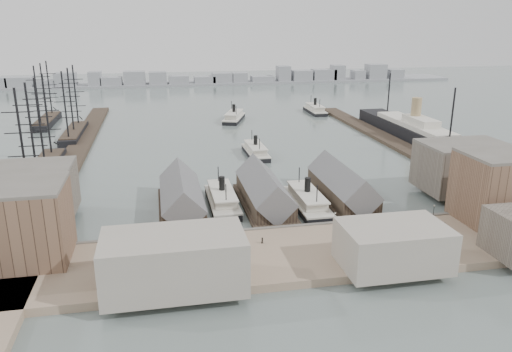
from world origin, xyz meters
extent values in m
plane|color=#54615E|center=(0.00, 0.00, 0.00)|extent=(900.00, 900.00, 0.00)
cube|color=#88715B|center=(0.00, -20.00, 1.00)|extent=(180.00, 30.00, 2.00)
cube|color=#59544C|center=(0.00, -5.20, 1.15)|extent=(180.00, 1.20, 2.30)
cube|color=#2D231C|center=(-68.00, 100.00, 0.80)|extent=(10.00, 220.00, 1.60)
cube|color=#2D231C|center=(78.00, 90.00, 0.80)|extent=(10.00, 180.00, 1.60)
cube|color=#2D231C|center=(-26.00, 16.00, 0.60)|extent=(14.00, 42.00, 1.20)
cube|color=#2D231C|center=(-26.00, 17.00, 3.70)|extent=(12.00, 36.00, 5.00)
cube|color=#59595B|center=(-26.00, 17.00, 6.30)|extent=(12.60, 37.00, 12.60)
cube|color=#2D231C|center=(0.00, 16.00, 0.60)|extent=(14.00, 42.00, 1.20)
cube|color=#2D231C|center=(0.00, 17.00, 3.70)|extent=(12.00, 36.00, 5.00)
cube|color=#59595B|center=(0.00, 17.00, 6.30)|extent=(12.60, 37.00, 12.60)
cube|color=#2D231C|center=(26.00, 16.00, 0.60)|extent=(14.00, 42.00, 1.20)
cube|color=#2D231C|center=(26.00, 17.00, 3.70)|extent=(12.00, 36.00, 5.00)
cube|color=#59595B|center=(26.00, 17.00, 6.30)|extent=(12.60, 37.00, 12.60)
cube|color=#60564C|center=(-70.00, 18.00, 9.00)|extent=(26.00, 20.00, 14.00)
cube|color=#60564C|center=(68.00, 15.00, 9.50)|extent=(28.00, 20.00, 15.00)
cube|color=gray|center=(20.00, -32.00, 7.00)|extent=(24.00, 16.00, 10.00)
cube|color=gray|center=(-30.00, -32.00, 8.00)|extent=(30.00, 16.00, 12.00)
cylinder|color=black|center=(-45.00, -7.00, 3.80)|extent=(0.16, 0.16, 3.60)
sphere|color=beige|center=(-45.00, -7.00, 5.70)|extent=(0.44, 0.44, 0.44)
cylinder|color=black|center=(-15.00, -7.00, 3.80)|extent=(0.16, 0.16, 3.60)
sphere|color=beige|center=(-15.00, -7.00, 5.70)|extent=(0.44, 0.44, 0.44)
cylinder|color=black|center=(15.00, -7.00, 3.80)|extent=(0.16, 0.16, 3.60)
sphere|color=beige|center=(15.00, -7.00, 5.70)|extent=(0.44, 0.44, 0.44)
cylinder|color=black|center=(45.00, -7.00, 3.80)|extent=(0.16, 0.16, 3.60)
sphere|color=beige|center=(45.00, -7.00, 5.70)|extent=(0.44, 0.44, 0.44)
cube|color=gray|center=(0.00, 340.00, 1.00)|extent=(500.00, 40.00, 2.00)
cube|color=gray|center=(-145.16, 330.00, 5.14)|extent=(20.65, 14.00, 10.28)
cube|color=gray|center=(-123.57, 330.00, 3.62)|extent=(14.71, 14.00, 7.23)
cube|color=gray|center=(-107.98, 330.00, 6.62)|extent=(17.63, 14.00, 13.23)
cube|color=gray|center=(-83.49, 330.00, 6.79)|extent=(10.74, 14.00, 13.58)
cube|color=gray|center=(-69.86, 330.00, 4.32)|extent=(18.06, 14.00, 8.64)
cube|color=gray|center=(-49.92, 330.00, 6.64)|extent=(18.55, 14.00, 13.29)
cube|color=gray|center=(-29.70, 330.00, 6.24)|extent=(15.33, 14.00, 12.47)
cube|color=gray|center=(-11.29, 330.00, 4.36)|extent=(17.56, 14.00, 8.72)
cube|color=gray|center=(11.96, 330.00, 3.82)|extent=(18.76, 14.00, 7.63)
cube|color=gray|center=(27.85, 330.00, 5.17)|extent=(17.61, 14.00, 10.35)
cube|color=gray|center=(44.04, 330.00, 5.15)|extent=(13.38, 14.00, 10.30)
cube|color=gray|center=(65.61, 330.00, 3.38)|extent=(20.73, 14.00, 6.75)
cube|color=gray|center=(85.69, 330.00, 7.79)|extent=(11.51, 14.00, 15.57)
cube|color=gray|center=(103.47, 330.00, 5.63)|extent=(18.17, 14.00, 11.26)
cube|color=gray|center=(125.20, 330.00, 5.92)|extent=(21.81, 14.00, 11.83)
cube|color=gray|center=(139.05, 330.00, 7.75)|extent=(11.12, 14.00, 15.50)
cube|color=gray|center=(159.69, 330.00, 5.14)|extent=(10.90, 14.00, 10.29)
cube|color=gray|center=(177.90, 330.00, 7.86)|extent=(17.95, 14.00, 15.72)
cube|color=gray|center=(197.92, 330.00, 5.26)|extent=(14.21, 14.00, 10.51)
cube|color=black|center=(-13.00, 19.82, 0.93)|extent=(8.23, 28.82, 1.85)
cube|color=beige|center=(-13.00, 19.82, 2.26)|extent=(8.65, 28.82, 0.51)
cube|color=beige|center=(-13.00, 19.82, 3.71)|extent=(6.69, 20.58, 2.26)
cube|color=beige|center=(-13.00, 19.82, 5.15)|extent=(7.20, 22.64, 0.41)
cylinder|color=black|center=(-13.00, 19.82, 7.41)|extent=(1.85, 1.85, 4.63)
cylinder|color=black|center=(-13.00, 29.08, 7.20)|extent=(0.31, 0.31, 6.18)
cylinder|color=black|center=(-13.00, 10.56, 7.20)|extent=(0.31, 0.31, 6.18)
cube|color=black|center=(13.00, 12.85, 0.95)|extent=(8.42, 29.45, 1.89)
cube|color=beige|center=(13.00, 12.85, 2.31)|extent=(8.84, 29.45, 0.53)
cube|color=beige|center=(13.00, 12.85, 3.79)|extent=(6.84, 21.04, 2.31)
cube|color=beige|center=(13.00, 12.85, 5.26)|extent=(7.36, 23.14, 0.42)
cylinder|color=black|center=(13.00, 12.85, 7.57)|extent=(1.89, 1.89, 4.73)
cylinder|color=black|center=(13.00, 22.32, 7.36)|extent=(0.32, 0.32, 6.31)
cylinder|color=black|center=(13.00, 3.38, 7.36)|extent=(0.32, 0.32, 6.31)
cube|color=black|center=(9.40, 78.30, 0.85)|extent=(7.97, 26.57, 1.70)
cube|color=beige|center=(9.40, 78.30, 2.08)|extent=(8.35, 26.58, 0.47)
cube|color=beige|center=(9.40, 78.30, 3.40)|extent=(6.44, 18.99, 2.08)
cube|color=beige|center=(9.40, 78.30, 4.72)|extent=(6.94, 20.89, 0.38)
cylinder|color=black|center=(9.40, 78.30, 6.80)|extent=(1.70, 1.70, 4.25)
cylinder|color=black|center=(9.40, 86.80, 6.61)|extent=(0.28, 0.28, 5.67)
cylinder|color=black|center=(9.40, 69.79, 6.61)|extent=(0.28, 0.28, 5.67)
cube|color=black|center=(12.06, 156.95, 0.93)|extent=(17.41, 30.06, 1.86)
cube|color=beige|center=(12.06, 156.95, 2.28)|extent=(17.80, 30.20, 0.52)
cube|color=beige|center=(12.06, 156.95, 3.72)|extent=(13.20, 21.74, 2.28)
cube|color=beige|center=(12.06, 156.95, 5.17)|extent=(14.37, 23.87, 0.41)
cylinder|color=black|center=(12.06, 156.95, 7.45)|extent=(1.86, 1.86, 4.65)
cylinder|color=black|center=(12.06, 166.26, 7.24)|extent=(0.31, 0.31, 6.21)
cylinder|color=black|center=(12.06, 147.64, 7.24)|extent=(0.31, 0.31, 6.21)
cube|color=black|center=(66.55, 172.57, 0.90)|extent=(8.51, 28.22, 1.81)
cube|color=beige|center=(66.55, 172.57, 2.21)|extent=(8.91, 28.23, 0.50)
cube|color=beige|center=(66.55, 172.57, 3.61)|extent=(6.87, 20.17, 2.21)
cube|color=beige|center=(66.55, 172.57, 5.02)|extent=(7.40, 22.19, 0.40)
cylinder|color=black|center=(66.55, 172.57, 7.22)|extent=(1.81, 1.81, 4.51)
cylinder|color=black|center=(66.55, 181.59, 7.02)|extent=(0.30, 0.30, 6.02)
cylinder|color=black|center=(66.55, 163.54, 7.02)|extent=(0.30, 0.30, 6.02)
cube|color=black|center=(-75.95, 63.76, 1.76)|extent=(8.81, 60.68, 3.52)
cube|color=#2D231C|center=(-75.95, 63.76, 3.82)|extent=(8.32, 54.61, 0.59)
cylinder|color=black|center=(-75.95, 42.52, 19.57)|extent=(0.78, 0.78, 33.28)
cylinder|color=black|center=(-75.95, 56.68, 19.57)|extent=(0.78, 0.78, 33.28)
cylinder|color=black|center=(-75.95, 70.84, 19.57)|extent=(0.78, 0.78, 33.28)
cylinder|color=black|center=(-75.95, 85.00, 19.57)|extent=(0.78, 0.78, 33.28)
cube|color=black|center=(-73.65, 131.56, 1.67)|extent=(8.37, 48.38, 3.35)
cube|color=#2D231C|center=(-73.65, 131.56, 3.63)|extent=(7.91, 43.54, 0.56)
cylinder|color=black|center=(-73.65, 114.62, 18.61)|extent=(0.74, 0.74, 31.63)
cylinder|color=black|center=(-73.65, 131.56, 18.61)|extent=(0.74, 0.74, 31.63)
cylinder|color=black|center=(-73.65, 148.49, 18.61)|extent=(0.74, 0.74, 31.63)
cube|color=black|center=(-93.36, 167.77, 1.66)|extent=(8.28, 46.02, 3.31)
cube|color=#2D231C|center=(-93.36, 167.77, 3.59)|extent=(7.82, 41.42, 0.55)
cylinder|color=black|center=(-93.36, 151.67, 18.41)|extent=(0.74, 0.74, 31.29)
cylinder|color=black|center=(-93.36, 167.77, 18.41)|extent=(0.74, 0.74, 31.29)
cylinder|color=black|center=(-93.36, 183.88, 18.41)|extent=(0.74, 0.74, 31.29)
cube|color=black|center=(92.00, 92.60, 3.28)|extent=(14.21, 103.88, 6.56)
cube|color=beige|center=(92.00, 92.60, 7.65)|extent=(12.03, 60.14, 2.19)
cube|color=beige|center=(92.00, 87.13, 10.39)|extent=(8.75, 21.87, 3.28)
cylinder|color=tan|center=(92.00, 92.60, 15.31)|extent=(4.81, 4.81, 10.93)
cube|color=black|center=(39.20, -14.39, 2.36)|extent=(2.75, 8.71, 0.72)
cube|color=#323C2B|center=(39.20, -14.39, 3.90)|extent=(2.87, 9.17, 2.35)
cube|color=#59595B|center=(39.20, -14.39, 5.21)|extent=(3.08, 9.54, 0.27)
imported|color=black|center=(-30.32, -13.70, 2.80)|extent=(1.87, 1.80, 1.60)
cube|color=#3F2D21|center=(-32.64, -14.87, 2.90)|extent=(3.00, 2.51, 0.25)
cylinder|color=black|center=(-32.33, -15.49, 2.55)|extent=(1.02, 0.57, 1.10)
cylinder|color=black|center=(-32.96, -14.24, 2.55)|extent=(1.02, 0.57, 1.10)
imported|color=black|center=(-19.62, -14.13, 2.84)|extent=(2.09, 1.12, 1.69)
cube|color=#3F2D21|center=(-22.20, -14.41, 2.90)|extent=(2.75, 1.77, 0.25)
cylinder|color=black|center=(-22.13, -15.11, 2.55)|extent=(1.10, 0.20, 1.10)
cylinder|color=black|center=(-22.28, -13.72, 2.55)|extent=(1.10, 0.20, 1.10)
imported|color=black|center=(18.61, -21.83, 2.77)|extent=(1.51, 1.70, 1.55)
cube|color=#3F2D21|center=(16.04, -21.49, 2.90)|extent=(2.78, 1.83, 0.25)
cylinder|color=black|center=(15.94, -22.18, 2.55)|extent=(1.10, 0.22, 1.10)
cylinder|color=black|center=(16.13, -20.79, 2.55)|extent=(1.10, 0.22, 1.10)
imported|color=black|center=(-47.22, -10.34, 2.89)|extent=(0.80, 0.78, 1.78)
imported|color=black|center=(-47.94, -17.07, 2.80)|extent=(0.67, 0.83, 1.61)
imported|color=black|center=(-20.88, -8.28, 2.88)|extent=(0.81, 1.22, 1.76)
imported|color=black|center=(-18.27, -20.16, 2.83)|extent=(0.92, 1.02, 1.66)
imported|color=black|center=(-7.16, -14.22, 2.79)|extent=(0.86, 0.91, 1.57)
imported|color=black|center=(13.42, -16.01, 2.91)|extent=(0.59, 0.74, 1.82)
imported|color=black|center=(20.50, -9.94, 2.88)|extent=(0.73, 0.90, 1.75)
imported|color=black|center=(27.48, -26.16, 2.85)|extent=(1.25, 1.17, 1.70)
imported|color=black|center=(43.87, -14.81, 2.90)|extent=(0.46, 1.07, 1.81)
imported|color=black|center=(57.26, -23.46, 2.90)|extent=(0.80, 1.01, 1.80)
imported|color=black|center=(-42.06, -17.42, 2.87)|extent=(1.19, 1.29, 1.75)
imported|color=black|center=(14.42, -12.08, 2.78)|extent=(0.77, 0.89, 1.57)
camera|label=1|loc=(-31.54, -128.63, 56.91)|focal=35.00mm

